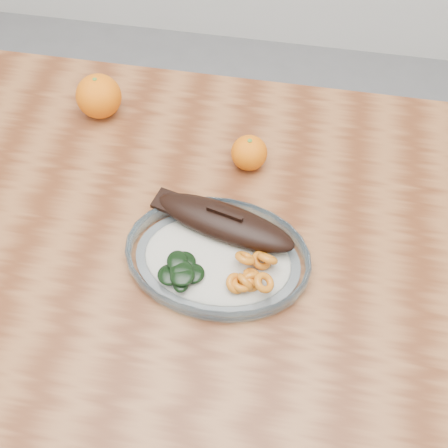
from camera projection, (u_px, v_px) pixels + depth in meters
The scene contains 5 objects.
ground at pixel (185, 385), 1.54m from camera, with size 3.00×3.00×0.00m, color slate.
dining_table at pixel (164, 266), 1.00m from camera, with size 1.20×0.80×0.75m.
plated_meal at pixel (218, 254), 0.88m from camera, with size 0.54×0.54×0.08m.
orange_left at pixel (99, 96), 1.04m from camera, with size 0.08×0.08×0.08m, color #FF6105.
orange_right at pixel (249, 153), 0.98m from camera, with size 0.06×0.06×0.06m, color #FF6105.
Camera 1 is at (0.19, -0.48, 1.52)m, focal length 45.00 mm.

